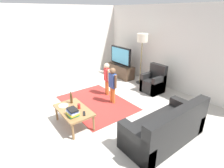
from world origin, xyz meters
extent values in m
plane|color=#B2ADA3|center=(0.00, 0.00, 0.00)|extent=(7.80, 7.80, 0.00)
cube|color=silver|center=(0.00, 3.00, 1.35)|extent=(6.00, 0.12, 2.70)
cube|color=silver|center=(-3.00, 0.00, 1.35)|extent=(0.12, 6.00, 2.70)
cube|color=#9E2D28|center=(-0.37, 0.31, 0.00)|extent=(2.20, 1.60, 0.01)
cube|color=#4C3828|center=(-1.66, 2.30, 0.25)|extent=(1.20, 0.44, 0.50)
cube|color=black|center=(-1.66, 2.25, 0.10)|extent=(1.10, 0.32, 0.03)
cube|color=black|center=(-1.66, 2.28, 0.52)|extent=(0.44, 0.28, 0.03)
cube|color=black|center=(-1.66, 2.28, 0.87)|extent=(1.10, 0.07, 0.68)
cube|color=#59B2D8|center=(-1.66, 2.24, 0.87)|extent=(1.00, 0.01, 0.58)
cube|color=black|center=(1.79, 0.56, 0.21)|extent=(0.80, 1.80, 0.42)
cube|color=black|center=(2.09, 0.56, 0.43)|extent=(0.20, 1.80, 0.86)
cube|color=black|center=(1.79, -0.24, 0.30)|extent=(0.80, 0.20, 0.60)
cube|color=black|center=(1.79, 1.36, 0.30)|extent=(0.80, 0.20, 0.60)
cube|color=#B22823|center=(1.94, 1.11, 0.56)|extent=(0.10, 0.32, 0.32)
cube|color=black|center=(0.10, 2.20, 0.21)|extent=(0.60, 0.60, 0.42)
cube|color=black|center=(0.10, 2.42, 0.45)|extent=(0.60, 0.16, 0.90)
cube|color=black|center=(-0.14, 2.20, 0.30)|extent=(0.12, 0.60, 0.60)
cube|color=black|center=(0.34, 2.20, 0.30)|extent=(0.12, 0.60, 0.60)
cylinder|color=#262626|center=(-0.72, 2.45, 0.01)|extent=(0.28, 0.28, 0.02)
cylinder|color=#99844C|center=(-0.72, 2.45, 0.76)|extent=(0.03, 0.03, 1.50)
cylinder|color=silver|center=(-0.72, 2.45, 1.64)|extent=(0.36, 0.36, 0.28)
cylinder|color=orange|center=(-0.71, 0.91, 0.23)|extent=(0.08, 0.08, 0.47)
cylinder|color=orange|center=(-0.60, 0.89, 0.23)|extent=(0.08, 0.08, 0.47)
cube|color=red|center=(-0.66, 0.90, 0.66)|extent=(0.24, 0.17, 0.40)
sphere|color=beige|center=(-0.66, 0.90, 0.95)|extent=(0.17, 0.17, 0.17)
cylinder|color=beige|center=(-0.80, 0.93, 0.68)|extent=(0.06, 0.06, 0.36)
cylinder|color=beige|center=(-0.52, 0.87, 0.68)|extent=(0.06, 0.06, 0.36)
cylinder|color=orange|center=(-0.18, 0.71, 0.24)|extent=(0.08, 0.08, 0.48)
cylinder|color=orange|center=(-0.06, 0.71, 0.24)|extent=(0.08, 0.08, 0.48)
cube|color=#2D478C|center=(-0.12, 0.71, 0.68)|extent=(0.23, 0.13, 0.41)
sphere|color=brown|center=(-0.12, 0.71, 0.97)|extent=(0.17, 0.17, 0.17)
cylinder|color=brown|center=(-0.26, 0.72, 0.70)|extent=(0.06, 0.06, 0.37)
cylinder|color=brown|center=(0.03, 0.71, 0.70)|extent=(0.06, 0.06, 0.37)
cube|color=olive|center=(0.22, -0.67, 0.40)|extent=(1.00, 0.60, 0.04)
cylinder|color=olive|center=(-0.23, -0.92, 0.19)|extent=(0.05, 0.05, 0.38)
cylinder|color=olive|center=(0.67, -0.92, 0.19)|extent=(0.05, 0.05, 0.38)
cylinder|color=olive|center=(-0.23, -0.42, 0.19)|extent=(0.05, 0.05, 0.38)
cylinder|color=olive|center=(0.67, -0.42, 0.19)|extent=(0.05, 0.05, 0.38)
cube|color=#388C4C|center=(0.43, -0.79, 0.44)|extent=(0.27, 0.22, 0.03)
cube|color=yellow|center=(0.45, -0.79, 0.47)|extent=(0.26, 0.23, 0.03)
cube|color=white|center=(0.43, -0.79, 0.51)|extent=(0.29, 0.21, 0.03)
cube|color=#334CA5|center=(0.43, -0.79, 0.54)|extent=(0.27, 0.20, 0.03)
cube|color=black|center=(0.44, -0.79, 0.57)|extent=(0.26, 0.17, 0.03)
cylinder|color=#4C3319|center=(-0.08, -0.57, 0.54)|extent=(0.06, 0.06, 0.24)
cylinder|color=#4C3319|center=(-0.08, -0.57, 0.69)|extent=(0.02, 0.02, 0.06)
cube|color=black|center=(0.54, -0.57, 0.43)|extent=(0.17, 0.12, 0.02)
cylinder|color=red|center=(0.27, -0.55, 0.48)|extent=(0.07, 0.07, 0.12)
cylinder|color=white|center=(-0.06, -0.79, 0.43)|extent=(0.22, 0.22, 0.02)
cube|color=silver|center=(-0.04, -0.79, 0.44)|extent=(0.13, 0.10, 0.01)
camera|label=1|loc=(3.51, -2.07, 2.50)|focal=28.25mm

